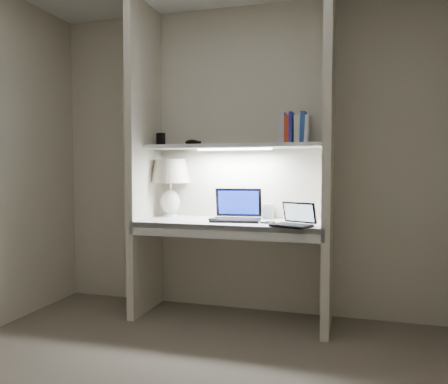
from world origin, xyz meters
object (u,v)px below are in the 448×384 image
at_px(laptop_main, 237,213).
at_px(laptop_netbook, 294,221).
at_px(speaker, 268,211).
at_px(table_lamp, 170,178).
at_px(book_row, 294,129).

height_order(laptop_main, laptop_netbook, laptop_main).
bearing_deg(laptop_netbook, speaker, 145.96).
distance_m(table_lamp, book_row, 1.11).
height_order(table_lamp, laptop_main, table_lamp).
height_order(speaker, book_row, book_row).
bearing_deg(laptop_netbook, table_lamp, -174.04).
bearing_deg(speaker, book_row, -19.27).
relative_size(laptop_netbook, book_row, 1.34).
bearing_deg(book_row, table_lamp, 179.96).
relative_size(speaker, book_row, 0.51).
distance_m(speaker, book_row, 0.68).
xyz_separation_m(laptop_main, laptop_netbook, (0.48, -0.24, -0.02)).
distance_m(laptop_netbook, speaker, 0.49).
height_order(table_lamp, speaker, table_lamp).
xyz_separation_m(laptop_netbook, book_row, (-0.05, 0.35, 0.67)).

